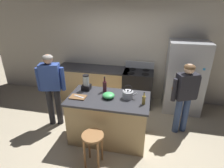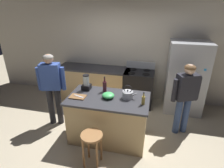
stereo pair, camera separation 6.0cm
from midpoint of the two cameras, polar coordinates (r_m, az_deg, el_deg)
ground_plane at (r=4.06m, az=-0.58°, el=-15.84°), size 14.00×14.00×0.00m
back_wall at (r=5.17m, az=4.62°, el=10.06°), size 8.00×0.10×2.70m
kitchen_island at (r=3.77m, az=-0.61°, el=-10.39°), size 1.53×0.87×0.93m
back_counter_run at (r=5.27m, az=-5.01°, el=0.15°), size 2.00×0.64×0.93m
refrigerator at (r=4.90m, az=21.84°, el=1.76°), size 0.90×0.73×1.77m
stove_range at (r=5.02m, az=8.40°, el=-1.17°), size 0.76×0.65×1.11m
person_by_island_left at (r=4.15m, az=-17.49°, el=0.10°), size 0.59×0.31×1.64m
person_by_sink_right at (r=3.99m, az=21.93°, el=-2.69°), size 0.57×0.37×1.53m
bar_stool at (r=3.23m, az=-5.58°, el=-16.98°), size 0.36×0.36×0.63m
blender_appliance at (r=3.82m, az=-7.41°, el=0.22°), size 0.17×0.17×0.32m
bottle_wine at (r=3.71m, az=-1.79°, el=-0.66°), size 0.08×0.08×0.32m
bottle_vinegar at (r=3.32m, az=10.04°, el=-4.84°), size 0.06×0.06×0.24m
mixing_bowl at (r=3.49m, az=-0.63°, el=-3.51°), size 0.23×0.23×0.10m
tea_kettle at (r=3.49m, az=5.30°, el=-3.18°), size 0.28×0.20×0.27m
cutting_board at (r=3.59m, az=-9.93°, el=-3.84°), size 0.30×0.20×0.02m
chef_knife at (r=3.58m, az=-9.65°, el=-3.70°), size 0.22×0.10×0.01m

